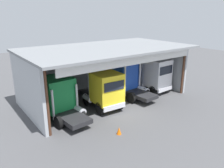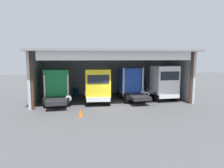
{
  "view_description": "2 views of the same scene",
  "coord_description": "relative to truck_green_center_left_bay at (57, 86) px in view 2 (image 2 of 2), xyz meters",
  "views": [
    {
      "loc": [
        -12.46,
        -14.1,
        8.51
      ],
      "look_at": [
        0.0,
        2.8,
        1.81
      ],
      "focal_mm": 35.88,
      "sensor_mm": 36.0,
      "label": 1
    },
    {
      "loc": [
        -3.48,
        -18.72,
        4.62
      ],
      "look_at": [
        0.0,
        2.8,
        1.81
      ],
      "focal_mm": 33.08,
      "sensor_mm": 36.0,
      "label": 2
    }
  ],
  "objects": [
    {
      "name": "workshop_shed",
      "position": [
        5.7,
        2.17,
        1.95
      ],
      "size": [
        16.22,
        9.29,
        5.37
      ],
      "color": "#ADB2B7",
      "rests_on": "ground"
    },
    {
      "name": "tool_cart",
      "position": [
        -0.48,
        3.75,
        -1.3
      ],
      "size": [
        0.9,
        0.6,
        1.0
      ],
      "primitive_type": "cube",
      "color": "black",
      "rests_on": "ground"
    },
    {
      "name": "truck_green_center_left_bay",
      "position": [
        0.0,
        0.0,
        0.0
      ],
      "size": [
        2.84,
        5.45,
        3.43
      ],
      "rotation": [
        0.0,
        0.0,
        0.08
      ],
      "color": "#197F3D",
      "rests_on": "ground"
    },
    {
      "name": "oil_drum",
      "position": [
        1.8,
        4.21,
        -1.34
      ],
      "size": [
        0.58,
        0.58,
        0.94
      ],
      "primitive_type": "cylinder",
      "color": "#194CB2",
      "rests_on": "ground"
    },
    {
      "name": "truck_white_right_bay",
      "position": [
        11.23,
        -0.27,
        0.14
      ],
      "size": [
        2.71,
        4.79,
        3.73
      ],
      "rotation": [
        0.0,
        0.0,
        3.2
      ],
      "color": "white",
      "rests_on": "ground"
    },
    {
      "name": "truck_blue_center_bay",
      "position": [
        7.86,
        0.5,
        -0.02
      ],
      "size": [
        2.78,
        5.23,
        3.55
      ],
      "rotation": [
        0.0,
        0.0,
        0.07
      ],
      "color": "#1E47B7",
      "rests_on": "ground"
    },
    {
      "name": "ground_plane",
      "position": [
        5.7,
        -2.56,
        -1.8
      ],
      "size": [
        80.0,
        80.0,
        0.0
      ],
      "primitive_type": "plane",
      "color": "#4C4C4F",
      "rests_on": "ground"
    },
    {
      "name": "truck_yellow_center_right_bay",
      "position": [
        4.03,
        -0.91,
        0.02
      ],
      "size": [
        2.58,
        5.09,
        3.48
      ],
      "rotation": [
        0.0,
        0.0,
        3.1
      ],
      "color": "yellow",
      "rests_on": "ground"
    },
    {
      "name": "traffic_cone",
      "position": [
        2.28,
        -5.26,
        -1.52
      ],
      "size": [
        0.36,
        0.36,
        0.56
      ],
      "primitive_type": "cone",
      "color": "orange",
      "rests_on": "ground"
    }
  ]
}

